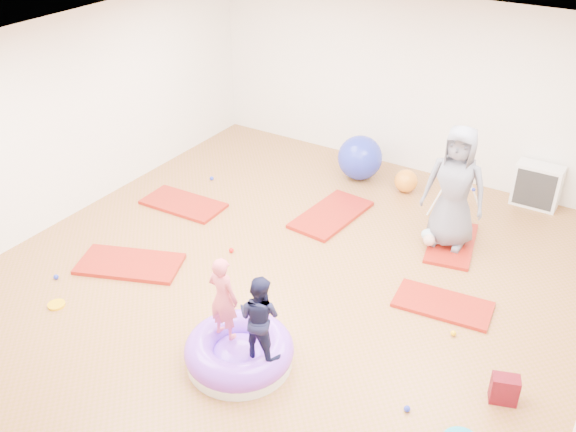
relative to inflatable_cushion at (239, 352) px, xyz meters
The scene contains 18 objects.
room 1.79m from the inflatable_cushion, 106.15° to the left, with size 7.01×8.01×2.81m.
gym_mat_front_left 2.32m from the inflatable_cushion, 162.86° to the left, with size 1.30×0.65×0.05m, color #9A0A0E.
gym_mat_mid_left 3.48m from the inflatable_cushion, 139.54° to the left, with size 1.22×0.61×0.05m, color #9A0A0E.
gym_mat_center_back 3.21m from the inflatable_cushion, 101.22° to the left, with size 1.32×0.66×0.05m, color #9A0A0E.
gym_mat_right 2.50m from the inflatable_cushion, 53.75° to the left, with size 1.11×0.56×0.05m, color #9A0A0E.
gym_mat_rear_right 3.52m from the inflatable_cushion, 71.57° to the left, with size 1.16×0.58×0.05m, color #9A0A0E.
inflatable_cushion is the anchor object (origin of this frame).
child_pink 0.69m from the inflatable_cushion, behind, with size 0.35×0.23×0.95m, color #E45A6B.
child_navy 0.71m from the inflatable_cushion, ahead, with size 0.45×0.35×0.92m, color black.
adult_caregiver 3.54m from the inflatable_cushion, 72.10° to the left, with size 0.81×0.53×1.67m, color slate.
infant 3.28m from the inflatable_cushion, 74.10° to the left, with size 0.33×0.34×0.20m.
ball_pit_balls 1.05m from the inflatable_cushion, 105.34° to the left, with size 4.61×3.76×0.06m.
exercise_ball_blue 4.54m from the inflatable_cushion, 100.57° to the left, with size 0.71×0.71×0.71m, color #212EB5.
exercise_ball_orange 4.42m from the inflatable_cushion, 90.21° to the left, with size 0.36×0.36×0.36m, color orange.
infant_play_gym 4.24m from the inflatable_cushion, 78.35° to the left, with size 0.62×0.59×0.48m.
cube_shelf 5.33m from the inflatable_cushion, 70.48° to the left, with size 0.65×0.32×0.65m.
backpack 2.64m from the inflatable_cushion, 20.26° to the left, with size 0.26×0.16×0.30m, color #AD0E23.
yellow_toy 2.40m from the inflatable_cushion, behind, with size 0.20×0.20×0.03m, color #EEB206.
Camera 1 is at (3.42, -5.20, 4.73)m, focal length 40.00 mm.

